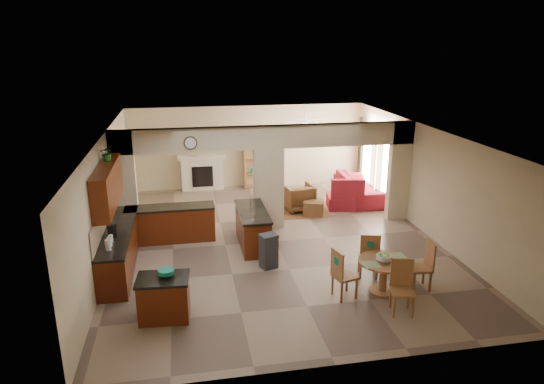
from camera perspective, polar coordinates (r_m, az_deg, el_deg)
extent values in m
plane|color=#87725E|center=(12.39, 0.43, -5.83)|extent=(10.00, 10.00, 0.00)
plane|color=white|center=(11.57, 0.46, 7.01)|extent=(10.00, 10.00, 0.00)
plane|color=beige|center=(16.69, -2.84, 5.34)|extent=(8.00, 0.00, 8.00)
plane|color=beige|center=(7.42, 7.93, -10.86)|extent=(8.00, 0.00, 8.00)
plane|color=beige|center=(11.85, -18.92, -0.69)|extent=(0.00, 10.00, 10.00)
plane|color=beige|center=(13.23, 17.71, 1.28)|extent=(0.00, 10.00, 10.00)
cube|color=beige|center=(12.76, -17.00, 0.76)|extent=(0.60, 0.25, 2.80)
cube|color=beige|center=(12.93, -0.40, 0.38)|extent=(0.80, 0.25, 2.20)
cube|color=beige|center=(13.96, 14.73, 2.36)|extent=(0.60, 0.25, 2.80)
cube|color=beige|center=(12.59, -0.42, 6.48)|extent=(8.00, 0.25, 0.60)
cube|color=#4A1708|center=(11.40, -17.48, -6.48)|extent=(0.60, 3.20, 0.86)
cube|color=black|center=(11.22, -17.69, -4.36)|extent=(0.62, 3.22, 0.05)
cube|color=tan|center=(11.16, -19.26, -2.91)|extent=(0.02, 3.20, 0.55)
cube|color=#4A1708|center=(12.57, -11.82, -3.75)|extent=(2.20, 0.60, 0.86)
cube|color=black|center=(12.41, -11.95, -1.79)|extent=(2.22, 0.62, 0.05)
cube|color=#4A1708|center=(10.92, -18.80, 0.67)|extent=(0.35, 2.40, 0.90)
cube|color=#4A1708|center=(12.04, -2.29, -4.34)|extent=(0.65, 1.80, 0.86)
cube|color=black|center=(11.88, -2.32, -2.30)|extent=(0.70, 1.85, 0.05)
cube|color=silver|center=(11.27, -1.66, -5.96)|extent=(0.58, 0.04, 0.70)
cylinder|color=#452F17|center=(12.27, -9.57, 5.71)|extent=(0.34, 0.03, 0.34)
cube|color=brown|center=(14.54, 3.50, -2.24)|extent=(1.60, 1.30, 0.01)
cube|color=#EDE6CE|center=(16.60, -8.20, 2.09)|extent=(1.40, 0.28, 1.10)
cube|color=black|center=(16.48, -8.17, 1.80)|extent=(0.70, 0.04, 0.70)
cube|color=#EDE6CE|center=(16.43, -8.29, 4.09)|extent=(1.60, 0.35, 0.10)
cube|color=#965833|center=(16.67, -1.53, 3.58)|extent=(1.00, 0.32, 1.80)
cube|color=white|center=(15.26, 13.57, 2.94)|extent=(0.02, 0.90, 1.90)
cube|color=white|center=(16.78, 11.25, 4.39)|extent=(0.02, 0.90, 1.90)
cube|color=white|center=(16.05, 12.32, 3.18)|extent=(0.02, 0.70, 2.10)
cube|color=#3F1A19|center=(14.71, 14.35, 2.35)|extent=(0.10, 0.28, 2.30)
cube|color=#3F1A19|center=(15.77, 12.57, 3.48)|extent=(0.10, 0.28, 2.30)
cube|color=#3F1A19|center=(16.22, 11.89, 3.90)|extent=(0.10, 0.28, 2.30)
cube|color=#3F1A19|center=(17.31, 10.41, 4.83)|extent=(0.10, 0.28, 2.30)
cylinder|color=white|center=(14.82, 3.98, 8.34)|extent=(1.00, 1.00, 0.10)
cube|color=#4A1708|center=(9.26, -12.57, -12.19)|extent=(0.93, 0.69, 0.77)
cube|color=black|center=(9.06, -12.75, -9.95)|extent=(0.99, 0.74, 0.05)
cylinder|color=#127F66|center=(9.05, -12.34, -9.29)|extent=(0.29, 0.29, 0.14)
cube|color=#2E2E31|center=(10.90, -0.41, -7.12)|extent=(0.42, 0.39, 0.73)
cylinder|color=#965833|center=(9.99, 13.07, -7.94)|extent=(1.04, 1.04, 0.04)
cylinder|color=#965833|center=(10.13, 12.94, -9.66)|extent=(0.15, 0.15, 0.67)
cylinder|color=#965833|center=(10.28, 12.81, -11.28)|extent=(0.53, 0.53, 0.06)
cylinder|color=#80B927|center=(9.88, 13.03, -7.58)|extent=(0.31, 0.31, 0.17)
imported|color=maroon|center=(15.82, 10.17, 0.56)|extent=(2.59, 1.10, 0.75)
cube|color=maroon|center=(14.91, 8.43, -1.11)|extent=(1.10, 0.96, 0.39)
imported|color=maroon|center=(14.54, 3.13, -0.61)|extent=(0.95, 0.97, 0.79)
cube|color=maroon|center=(14.25, 4.90, -1.82)|extent=(0.72, 0.72, 0.41)
imported|color=#155018|center=(11.17, -18.83, 4.36)|extent=(0.32, 0.28, 0.35)
cube|color=#965833|center=(10.70, 11.26, -7.45)|extent=(0.51, 0.51, 0.05)
cube|color=#965833|center=(10.98, 11.98, -8.18)|extent=(0.04, 0.04, 0.44)
cube|color=#965833|center=(10.93, 10.19, -8.17)|extent=(0.04, 0.04, 0.44)
cube|color=#965833|center=(10.67, 12.21, -8.96)|extent=(0.04, 0.04, 0.44)
cube|color=#965833|center=(10.63, 10.37, -8.96)|extent=(0.04, 0.04, 0.44)
cube|color=#965833|center=(10.41, 11.48, -6.39)|extent=(0.42, 0.15, 0.55)
cube|color=#127F66|center=(10.36, 11.52, -6.09)|extent=(0.14, 0.05, 0.14)
cube|color=#965833|center=(10.44, 17.00, -8.58)|extent=(0.45, 0.45, 0.05)
cube|color=#965833|center=(10.61, 15.68, -9.39)|extent=(0.04, 0.04, 0.44)
cube|color=#965833|center=(10.34, 16.37, -10.22)|extent=(0.04, 0.04, 0.44)
cube|color=#965833|center=(10.74, 17.38, -9.22)|extent=(0.04, 0.04, 0.44)
cube|color=#965833|center=(10.47, 18.12, -10.03)|extent=(0.04, 0.04, 0.44)
cube|color=#965833|center=(10.39, 18.12, -7.00)|extent=(0.07, 0.42, 0.55)
cube|color=#127F66|center=(10.37, 18.28, -6.63)|extent=(0.02, 0.14, 0.14)
cube|color=#965833|center=(9.47, 15.11, -11.23)|extent=(0.50, 0.50, 0.05)
cube|color=#965833|center=(9.40, 14.18, -12.98)|extent=(0.04, 0.04, 0.44)
cube|color=#965833|center=(9.47, 16.24, -12.91)|extent=(0.04, 0.04, 0.44)
cube|color=#965833|center=(9.69, 13.78, -11.97)|extent=(0.04, 0.04, 0.44)
cube|color=#965833|center=(9.76, 15.79, -11.91)|extent=(0.04, 0.04, 0.44)
cube|color=#965833|center=(9.49, 15.01, -9.09)|extent=(0.42, 0.13, 0.55)
cube|color=#127F66|center=(9.49, 15.01, -8.64)|extent=(0.14, 0.04, 0.14)
cube|color=#965833|center=(9.79, 8.56, -9.78)|extent=(0.51, 0.51, 0.05)
cube|color=#965833|center=(9.86, 9.89, -11.15)|extent=(0.04, 0.04, 0.44)
cube|color=#965833|center=(10.10, 8.80, -10.34)|extent=(0.04, 0.04, 0.44)
cube|color=#965833|center=(9.69, 8.19, -11.61)|extent=(0.04, 0.04, 0.44)
cube|color=#965833|center=(9.94, 7.13, -10.76)|extent=(0.04, 0.04, 0.44)
cube|color=#965833|center=(9.56, 7.68, -8.42)|extent=(0.14, 0.42, 0.55)
cube|color=#127F66|center=(9.52, 7.56, -8.07)|extent=(0.04, 0.14, 0.14)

